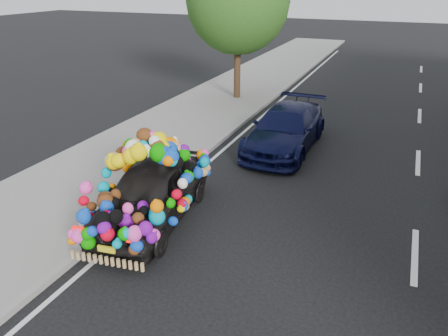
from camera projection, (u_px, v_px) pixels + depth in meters
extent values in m
plane|color=black|center=(241.00, 219.00, 9.71)|extent=(100.00, 100.00, 0.00)
cube|color=gray|center=(85.00, 184.00, 11.22)|extent=(4.00, 60.00, 0.12)
cube|color=gray|center=(150.00, 197.00, 10.52)|extent=(0.15, 60.00, 0.13)
cylinder|color=#332114|center=(237.00, 68.00, 18.53)|extent=(0.28, 0.28, 2.73)
sphere|color=#144B14|center=(238.00, 1.00, 17.45)|extent=(4.20, 4.20, 4.20)
imported|color=black|center=(152.00, 192.00, 9.46)|extent=(2.03, 4.05, 1.33)
cube|color=red|center=(78.00, 230.00, 7.82)|extent=(0.23, 0.09, 0.14)
cube|color=red|center=(132.00, 239.00, 7.55)|extent=(0.23, 0.09, 0.14)
cube|color=yellow|center=(106.00, 249.00, 7.80)|extent=(0.34, 0.08, 0.12)
imported|color=black|center=(286.00, 129.00, 13.44)|extent=(1.85, 4.47, 1.29)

